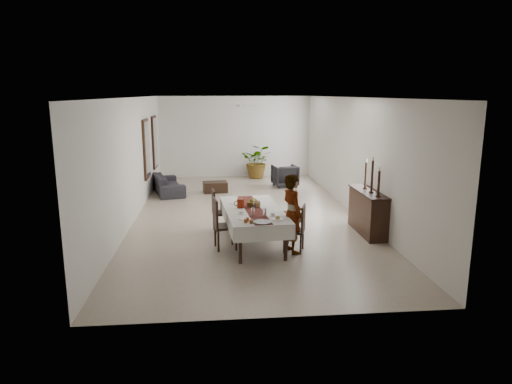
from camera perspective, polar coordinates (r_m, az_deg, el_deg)
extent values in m
cube|color=#B4A48F|center=(12.72, -1.21, -2.82)|extent=(6.00, 12.00, 0.00)
cube|color=white|center=(12.28, -1.28, 11.75)|extent=(6.00, 12.00, 0.02)
cube|color=silver|center=(18.35, -2.63, 6.90)|extent=(6.00, 0.02, 3.20)
cube|color=silver|center=(6.54, 2.61, -2.89)|extent=(6.00, 0.02, 3.20)
cube|color=silver|center=(12.55, -15.08, 4.01)|extent=(0.02, 12.00, 3.20)
cube|color=silver|center=(12.97, 12.13, 4.42)|extent=(0.02, 12.00, 3.20)
cube|color=black|center=(10.12, -0.35, -2.34)|extent=(1.24, 2.58, 0.05)
cylinder|color=black|center=(9.04, -1.98, -6.74)|extent=(0.08, 0.08, 0.73)
cylinder|color=black|center=(9.20, 3.73, -6.41)|extent=(0.08, 0.08, 0.73)
cylinder|color=black|center=(11.30, -3.66, -2.86)|extent=(0.08, 0.08, 0.73)
cylinder|color=black|center=(11.43, 0.93, -2.66)|extent=(0.08, 0.08, 0.73)
cube|color=silver|center=(10.11, -0.35, -2.17)|extent=(1.44, 2.78, 0.01)
cube|color=white|center=(10.07, -3.79, -3.15)|extent=(0.22, 2.69, 0.31)
cube|color=white|center=(10.27, 3.01, -2.84)|extent=(0.22, 2.69, 0.31)
cube|color=silver|center=(8.88, 1.09, -5.24)|extent=(1.23, 0.11, 0.31)
cube|color=white|center=(11.44, -1.47, -1.25)|extent=(1.23, 0.11, 0.31)
cube|color=maroon|center=(10.11, -0.35, -2.12)|extent=(0.57, 2.63, 0.00)
cylinder|color=maroon|center=(10.20, -1.95, -1.41)|extent=(0.17, 0.17, 0.21)
torus|color=maroon|center=(10.19, -2.44, -1.43)|extent=(0.13, 0.03, 0.13)
cylinder|color=silver|center=(9.46, 1.08, -2.58)|extent=(0.07, 0.07, 0.18)
cylinder|color=silver|center=(9.52, -0.40, -2.49)|extent=(0.07, 0.07, 0.18)
cylinder|color=white|center=(10.15, -0.11, -1.56)|extent=(0.07, 0.07, 0.18)
cylinder|color=silver|center=(9.56, 2.12, -2.79)|extent=(0.09, 0.09, 0.06)
cylinder|color=white|center=(9.57, 2.12, -2.93)|extent=(0.16, 0.16, 0.01)
cylinder|color=white|center=(9.71, -1.82, -2.56)|extent=(0.09, 0.09, 0.06)
cylinder|color=white|center=(9.71, -1.82, -2.70)|extent=(0.16, 0.16, 0.01)
cylinder|color=white|center=(9.28, 2.71, -3.41)|extent=(0.25, 0.25, 0.02)
sphere|color=tan|center=(9.28, 2.71, -3.24)|extent=(0.09, 0.09, 0.09)
cylinder|color=white|center=(9.31, -1.46, -3.35)|extent=(0.25, 0.25, 0.02)
cylinder|color=white|center=(10.61, -2.65, -1.41)|extent=(0.25, 0.25, 0.02)
cylinder|color=#45454A|center=(9.07, 0.80, -3.76)|extent=(0.38, 0.38, 0.02)
cylinder|color=#8D4C14|center=(8.99, -0.61, -3.71)|extent=(0.07, 0.07, 0.08)
cylinder|color=#8F3D14|center=(9.04, -1.32, -3.63)|extent=(0.07, 0.07, 0.08)
cylinder|color=#983E16|center=(9.14, -1.10, -3.44)|extent=(0.07, 0.07, 0.08)
cylinder|color=brown|center=(10.36, -0.31, -1.49)|extent=(0.31, 0.31, 0.10)
sphere|color=#97270F|center=(10.36, -0.16, -1.03)|extent=(0.09, 0.09, 0.09)
sphere|color=olive|center=(10.36, -0.57, -1.04)|extent=(0.08, 0.08, 0.08)
sphere|color=gold|center=(10.29, -0.26, -1.13)|extent=(0.09, 0.09, 0.09)
cube|color=black|center=(9.74, 4.75, -4.86)|extent=(0.54, 0.54, 0.05)
cylinder|color=black|center=(9.63, 5.60, -6.57)|extent=(0.05, 0.05, 0.42)
cylinder|color=black|center=(9.96, 5.88, -5.93)|extent=(0.05, 0.05, 0.42)
cylinder|color=black|center=(9.68, 3.54, -6.43)|extent=(0.05, 0.05, 0.42)
cylinder|color=black|center=(10.00, 3.89, -5.80)|extent=(0.05, 0.05, 0.42)
cube|color=black|center=(9.63, 5.93, -3.27)|extent=(0.18, 0.42, 0.54)
cube|color=black|center=(11.10, 3.96, -2.73)|extent=(0.50, 0.50, 0.05)
cylinder|color=black|center=(10.99, 4.81, -4.16)|extent=(0.05, 0.05, 0.42)
cylinder|color=black|center=(11.32, 4.85, -3.67)|extent=(0.05, 0.05, 0.42)
cylinder|color=black|center=(11.00, 3.00, -4.11)|extent=(0.05, 0.05, 0.42)
cylinder|color=black|center=(11.34, 3.10, -3.62)|extent=(0.05, 0.05, 0.42)
cube|color=black|center=(11.02, 4.98, -1.30)|extent=(0.12, 0.42, 0.54)
cube|color=black|center=(9.88, -3.84, -4.32)|extent=(0.54, 0.54, 0.05)
cylinder|color=black|center=(10.11, -5.12, -5.51)|extent=(0.05, 0.05, 0.47)
cylinder|color=black|center=(9.74, -4.71, -6.18)|extent=(0.05, 0.05, 0.47)
cylinder|color=black|center=(10.18, -2.97, -5.35)|extent=(0.05, 0.05, 0.47)
cylinder|color=black|center=(9.82, -2.49, -6.01)|extent=(0.05, 0.05, 0.47)
cube|color=black|center=(9.76, -5.11, -2.60)|extent=(0.12, 0.47, 0.60)
cube|color=black|center=(11.11, -4.28, -2.62)|extent=(0.49, 0.49, 0.05)
cylinder|color=black|center=(11.33, -5.29, -3.63)|extent=(0.05, 0.05, 0.44)
cylinder|color=black|center=(10.98, -5.07, -4.13)|extent=(0.05, 0.05, 0.44)
cylinder|color=black|center=(11.37, -3.48, -3.53)|extent=(0.05, 0.05, 0.44)
cylinder|color=black|center=(11.03, -3.20, -4.04)|extent=(0.05, 0.05, 0.44)
cube|color=black|center=(11.01, -5.34, -1.16)|extent=(0.09, 0.44, 0.56)
imported|color=gray|center=(9.57, 4.54, -2.73)|extent=(0.58, 0.71, 1.68)
cube|color=black|center=(11.27, 13.79, -2.53)|extent=(0.44, 1.66, 1.00)
cube|color=black|center=(11.15, 13.93, 0.03)|extent=(0.49, 1.73, 0.03)
cylinder|color=black|center=(10.59, 15.01, -0.49)|extent=(0.11, 0.11, 0.03)
cylinder|color=black|center=(10.53, 15.10, 1.07)|extent=(0.06, 0.06, 0.55)
cylinder|color=white|center=(10.47, 15.20, 2.80)|extent=(0.04, 0.04, 0.09)
cylinder|color=black|center=(10.99, 14.22, 0.02)|extent=(0.11, 0.11, 0.03)
cylinder|color=black|center=(10.92, 14.32, 1.95)|extent=(0.06, 0.06, 0.72)
cylinder|color=silver|center=(10.86, 14.43, 4.06)|extent=(0.04, 0.04, 0.09)
cylinder|color=black|center=(11.40, 13.48, 0.49)|extent=(0.11, 0.11, 0.03)
cylinder|color=black|center=(11.34, 13.56, 2.08)|extent=(0.06, 0.06, 0.61)
cylinder|color=white|center=(11.29, 13.65, 3.83)|extent=(0.04, 0.04, 0.09)
imported|color=#2D2A30|center=(15.66, -10.90, 0.99)|extent=(1.30, 2.24, 0.62)
imported|color=#252328|center=(16.51, 3.63, 2.05)|extent=(0.95, 0.97, 0.78)
cube|color=black|center=(15.59, -5.12, 0.63)|extent=(0.86, 0.63, 0.36)
imported|color=#326026|center=(18.06, 0.19, 3.86)|extent=(1.44, 1.32, 1.34)
cube|color=black|center=(14.70, -13.53, 5.25)|extent=(0.06, 1.05, 1.85)
cube|color=white|center=(14.69, -13.39, 5.25)|extent=(0.01, 0.90, 1.70)
cube|color=black|center=(16.77, -12.55, 6.12)|extent=(0.06, 1.05, 1.85)
cube|color=white|center=(16.76, -12.43, 6.12)|extent=(0.01, 0.90, 1.70)
cylinder|color=silver|center=(15.28, -2.11, 11.47)|extent=(0.04, 0.04, 0.20)
cylinder|color=silver|center=(15.28, -2.11, 10.72)|extent=(0.16, 0.16, 0.08)
cube|color=silver|center=(15.63, -2.19, 10.75)|extent=(0.10, 0.55, 0.01)
cube|color=silver|center=(14.93, -2.03, 10.69)|extent=(0.10, 0.55, 0.01)
cube|color=silver|center=(15.31, -0.78, 10.73)|extent=(0.55, 0.10, 0.01)
cube|color=silver|center=(15.26, -3.44, 10.71)|extent=(0.55, 0.10, 0.01)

